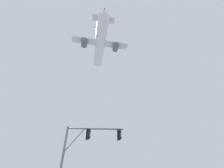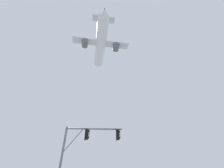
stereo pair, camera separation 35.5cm
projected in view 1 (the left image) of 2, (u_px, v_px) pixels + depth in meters
signal_pole_near at (85, 145)px, 13.25m from camera, size 5.26×0.78×6.42m
airplane at (100, 43)px, 45.86m from camera, size 16.76×21.70×5.93m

